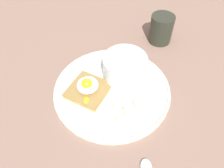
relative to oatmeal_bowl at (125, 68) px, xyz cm
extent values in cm
cube|color=#7C5F50|center=(4.57, -2.51, -5.65)|extent=(120.00, 120.00, 2.00)
cylinder|color=silver|center=(4.57, -2.51, -4.15)|extent=(30.08, 30.08, 1.00)
torus|color=silver|center=(4.57, -2.51, -3.35)|extent=(29.88, 29.88, 0.60)
cylinder|color=white|center=(0.00, 0.00, -0.22)|extent=(11.17, 11.17, 6.84)
torus|color=white|center=(0.00, 0.00, 3.20)|extent=(11.37, 11.37, 0.60)
cylinder|color=beige|center=(0.00, 0.00, -0.53)|extent=(9.77, 9.77, 5.82)
ellipsoid|color=beige|center=(0.00, 0.00, 2.18)|extent=(9.28, 9.28, 1.20)
ellipsoid|color=tan|center=(2.26, -1.55, 2.57)|extent=(1.96, 2.19, 0.79)
ellipsoid|color=olive|center=(-0.66, 1.28, 2.59)|extent=(1.50, 2.09, 0.83)
ellipsoid|color=#C3BF8F|center=(-0.41, 2.25, 2.57)|extent=(2.19, 1.91, 0.79)
ellipsoid|color=#AF8252|center=(-0.36, -1.73, 2.45)|extent=(0.98, 1.37, 0.55)
cube|color=olive|center=(6.63, -8.26, -2.45)|extent=(11.90, 11.90, 0.30)
cube|color=tan|center=(6.63, -8.26, -3.00)|extent=(11.66, 11.66, 1.29)
ellipsoid|color=white|center=(6.63, -8.26, -0.90)|extent=(5.41, 5.38, 2.90)
sphere|color=yellow|center=(7.10, -8.20, -0.04)|extent=(2.87, 2.87, 2.87)
ellipsoid|color=yellow|center=(10.30, -7.76, -2.15)|extent=(2.14, 1.46, 0.36)
cylinder|color=beige|center=(10.68, 2.82, -3.10)|extent=(4.21, 4.21, 1.16)
cylinder|color=#BBAD8B|center=(10.68, 2.82, -2.60)|extent=(0.76, 0.76, 0.15)
cylinder|color=#EBECB2|center=(8.41, 4.92, -2.96)|extent=(3.69, 3.75, 1.49)
cylinder|color=#B7B88B|center=(8.41, 4.92, -2.34)|extent=(0.66, 0.67, 0.16)
cylinder|color=beige|center=(13.34, 1.26, -3.13)|extent=(3.53, 3.57, 1.17)
cylinder|color=tan|center=(13.34, 1.26, -2.68)|extent=(0.63, 0.64, 0.17)
cylinder|color=beige|center=(9.29, -0.06, -2.96)|extent=(4.58, 4.60, 1.60)
cylinder|color=tan|center=(9.29, -0.06, -2.39)|extent=(0.82, 0.82, 0.21)
cylinder|color=#292B21|center=(-19.08, 8.64, -0.23)|extent=(7.13, 7.13, 8.83)
cylinder|color=#331E19|center=(-19.08, 8.64, 3.13)|extent=(6.06, 6.06, 0.40)
ellipsoid|color=silver|center=(22.86, 7.91, -4.25)|extent=(4.03, 3.11, 0.70)
camera|label=1|loc=(39.57, 3.95, 40.23)|focal=35.00mm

